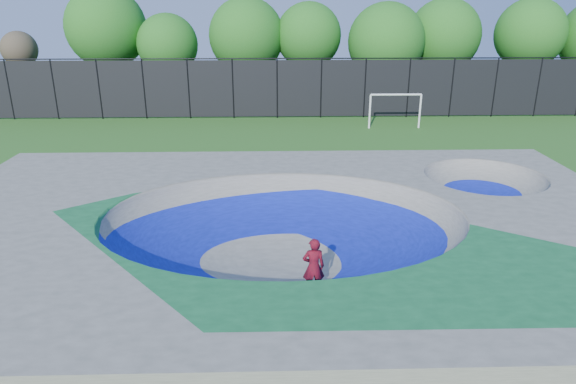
% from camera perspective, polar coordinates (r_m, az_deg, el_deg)
% --- Properties ---
extents(ground, '(120.00, 120.00, 0.00)m').
position_cam_1_polar(ground, '(16.00, -0.53, -7.42)').
color(ground, '#275C19').
rests_on(ground, ground).
extents(skate_deck, '(22.00, 14.00, 1.50)m').
position_cam_1_polar(skate_deck, '(15.67, -0.54, -4.99)').
color(skate_deck, gray).
rests_on(skate_deck, ground).
extents(skater, '(0.63, 0.44, 1.65)m').
position_cam_1_polar(skater, '(13.82, 2.85, -8.32)').
color(skater, '#B20E23').
rests_on(skater, ground).
extents(skateboard, '(0.81, 0.37, 0.05)m').
position_cam_1_polar(skateboard, '(14.22, 2.80, -11.16)').
color(skateboard, black).
rests_on(skateboard, ground).
extents(soccer_goal, '(3.29, 0.12, 2.18)m').
position_cam_1_polar(soccer_goal, '(33.27, 11.85, 9.52)').
color(soccer_goal, white).
rests_on(soccer_goal, ground).
extents(fence, '(48.09, 0.09, 4.04)m').
position_cam_1_polar(fence, '(35.58, -1.21, 11.56)').
color(fence, black).
rests_on(fence, ground).
extents(treeline, '(53.67, 7.08, 8.73)m').
position_cam_1_polar(treeline, '(40.28, 3.93, 16.81)').
color(treeline, '#4E3E27').
rests_on(treeline, ground).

